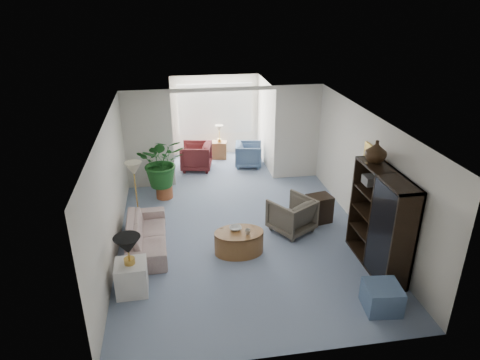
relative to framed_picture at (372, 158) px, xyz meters
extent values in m
plane|color=#8694B1|center=(-2.46, 0.10, -1.70)|extent=(6.00, 6.00, 0.00)
plane|color=#8694B1|center=(-2.46, 4.20, -1.70)|extent=(2.60, 2.60, 0.00)
cube|color=white|center=(-4.36, 3.10, -0.45)|extent=(1.20, 0.12, 2.50)
cube|color=white|center=(-0.56, 3.10, -0.45)|extent=(1.20, 0.12, 2.50)
cube|color=white|center=(-2.46, 3.10, 0.75)|extent=(2.60, 0.12, 0.10)
cube|color=white|center=(-2.46, 5.28, -0.30)|extent=(2.20, 0.02, 1.50)
cube|color=white|center=(-2.46, 5.25, -0.30)|extent=(2.20, 0.02, 1.50)
cube|color=#B0A38D|center=(0.00, 0.00, 0.00)|extent=(0.04, 0.50, 0.40)
imported|color=beige|center=(-4.39, 0.22, -1.42)|extent=(0.78, 1.92, 0.56)
cube|color=white|center=(-4.59, -1.13, -1.42)|extent=(0.52, 0.52, 0.56)
cone|color=black|center=(-4.59, -1.13, -0.79)|extent=(0.44, 0.44, 0.30)
cone|color=beige|center=(-4.61, 1.31, -0.45)|extent=(0.36, 0.36, 0.28)
cylinder|color=brown|center=(-2.64, -0.25, -1.47)|extent=(1.00, 1.00, 0.45)
imported|color=beige|center=(-2.69, -0.15, -1.22)|extent=(0.24, 0.24, 0.06)
imported|color=#B9B1A2|center=(-2.49, -0.35, -1.20)|extent=(0.11, 0.11, 0.10)
imported|color=#675F51|center=(-1.42, 0.38, -1.33)|extent=(1.10, 1.11, 0.74)
cube|color=black|center=(-0.72, 0.68, -1.40)|extent=(0.58, 0.50, 0.60)
cube|color=black|center=(-0.23, -1.07, -0.78)|extent=(0.44, 1.66, 1.85)
imported|color=#322010|center=(-0.23, -0.57, 0.35)|extent=(0.38, 0.38, 0.40)
cube|color=slate|center=(-0.66, -2.21, -1.48)|extent=(0.60, 0.60, 0.43)
cylinder|color=#A75630|center=(-4.05, 2.41, -1.54)|extent=(0.40, 0.40, 0.32)
imported|color=#1F5B21|center=(-4.05, 2.41, -0.76)|extent=(1.11, 0.96, 1.24)
imported|color=slate|center=(-1.65, 4.10, -1.36)|extent=(0.87, 0.85, 0.68)
imported|color=maroon|center=(-3.15, 4.10, -1.32)|extent=(0.97, 0.95, 0.75)
cube|color=brown|center=(-2.40, 4.85, -1.44)|extent=(0.47, 0.40, 0.51)
cube|color=black|center=(-0.28, -1.62, -1.06)|extent=(0.30, 0.26, 0.16)
cube|color=#484543|center=(-0.28, -1.27, -0.61)|extent=(0.30, 0.26, 0.16)
cube|color=#484744|center=(-0.28, -0.66, -0.16)|extent=(0.30, 0.26, 0.16)
camera|label=1|loc=(-3.76, -7.22, 2.98)|focal=32.22mm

